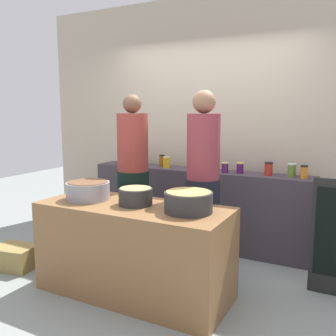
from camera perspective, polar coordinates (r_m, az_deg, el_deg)
name	(u,v)px	position (r m, az deg, el deg)	size (l,w,h in m)	color
ground	(151,279)	(3.77, -2.57, -16.70)	(12.00, 12.00, 0.00)	gray
storefront_wall	(209,121)	(4.72, 6.26, 7.23)	(4.80, 0.12, 3.00)	#BCAD95
display_shelf	(197,207)	(4.54, 4.42, -6.04)	(2.70, 0.36, 0.93)	#403740
prep_table	(134,250)	(3.38, -5.24, -12.37)	(1.70, 0.70, 0.81)	brown
preserve_jar_0	(120,158)	(5.05, -7.39, 1.60)	(0.07, 0.07, 0.14)	olive
preserve_jar_1	(122,160)	(4.90, -7.01, 1.25)	(0.09, 0.09, 0.12)	#2C4528
preserve_jar_2	(137,160)	(4.82, -4.76, 1.24)	(0.07, 0.07, 0.13)	orange
preserve_jar_3	(162,161)	(4.68, -0.94, 1.15)	(0.07, 0.07, 0.15)	#9A4F12
preserve_jar_4	(167,162)	(4.55, -0.22, 0.87)	(0.09, 0.09, 0.14)	gold
preserve_jar_5	(201,166)	(4.41, 5.10, 0.35)	(0.07, 0.07, 0.10)	#2D5428
preserve_jar_6	(216,166)	(4.39, 7.34, 0.27)	(0.08, 0.08, 0.10)	#B93514
preserve_jar_7	(225,167)	(4.26, 8.73, 0.08)	(0.08, 0.08, 0.12)	#541B59
preserve_jar_8	(240,168)	(4.24, 10.98, 0.04)	(0.08, 0.08, 0.12)	#501459
preserve_jar_9	(269,169)	(4.17, 15.16, -0.11)	(0.09, 0.09, 0.15)	red
preserve_jar_10	(292,170)	(4.16, 18.45, -0.32)	(0.09, 0.09, 0.14)	olive
preserve_jar_11	(304,172)	(4.09, 20.13, -0.55)	(0.07, 0.07, 0.14)	orange
cooking_pot_left	(88,191)	(3.52, -12.17, -3.39)	(0.40, 0.40, 0.17)	gray
cooking_pot_center	(136,196)	(3.25, -5.00, -4.37)	(0.29, 0.29, 0.15)	#2D2D2D
cooking_pot_right	(188,202)	(3.01, 3.15, -5.21)	(0.39, 0.39, 0.17)	#2D2D2D
cook_with_tongs	(133,186)	(4.01, -5.35, -2.83)	(0.34, 0.34, 1.79)	black
cook_in_cap	(203,195)	(3.53, 5.35, -4.13)	(0.32, 0.32, 1.81)	black
bread_crate	(15,257)	(4.29, -22.42, -12.49)	(0.42, 0.32, 0.23)	olive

